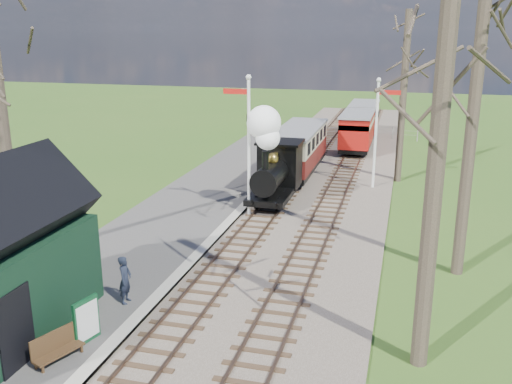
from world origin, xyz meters
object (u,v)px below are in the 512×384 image
(coach, at_px, (298,148))
(person, at_px, (125,280))
(red_carriage_b, at_px, (364,119))
(locomotive, at_px, (274,161))
(bench, at_px, (56,347))
(sign_board, at_px, (87,320))
(red_carriage_a, at_px, (357,131))
(semaphore_near, at_px, (247,136))
(semaphore_far, at_px, (378,125))

(coach, bearing_deg, person, -96.37)
(red_carriage_b, xyz_separation_m, person, (-4.51, -29.60, -0.55))
(locomotive, height_order, bench, locomotive)
(coach, bearing_deg, sign_board, -95.43)
(red_carriage_a, xyz_separation_m, person, (-4.51, -24.10, -0.55))
(bench, bearing_deg, semaphore_near, 83.75)
(red_carriage_b, distance_m, bench, 33.16)
(coach, relative_size, red_carriage_a, 1.50)
(locomotive, distance_m, person, 11.24)
(red_carriage_a, distance_m, bench, 27.73)
(semaphore_near, relative_size, semaphore_far, 1.09)
(coach, relative_size, red_carriage_b, 1.50)
(semaphore_near, distance_m, sign_board, 11.90)
(semaphore_near, height_order, sign_board, semaphore_near)
(red_carriage_b, bearing_deg, bench, -98.21)
(semaphore_far, distance_m, red_carriage_b, 14.58)
(red_carriage_b, height_order, sign_board, red_carriage_b)
(person, bearing_deg, coach, -11.37)
(semaphore_near, height_order, bench, semaphore_near)
(locomotive, bearing_deg, red_carriage_a, 78.72)
(coach, bearing_deg, red_carriage_a, 69.69)
(red_carriage_b, bearing_deg, red_carriage_a, -90.00)
(semaphore_near, xyz_separation_m, red_carriage_b, (3.37, 20.35, -2.14))
(semaphore_near, bearing_deg, semaphore_far, 49.40)
(red_carriage_a, bearing_deg, coach, -110.31)
(coach, bearing_deg, locomotive, -90.11)
(red_carriage_a, bearing_deg, semaphore_far, -78.66)
(red_carriage_a, bearing_deg, person, -100.59)
(sign_board, bearing_deg, semaphore_far, 70.47)
(sign_board, bearing_deg, semaphore_near, 84.69)
(red_carriage_a, height_order, person, red_carriage_a)
(bench, bearing_deg, person, 85.94)
(coach, xyz_separation_m, person, (-1.91, -17.08, -0.65))
(semaphore_near, relative_size, red_carriage_a, 1.24)
(coach, bearing_deg, semaphore_far, -22.65)
(red_carriage_b, bearing_deg, semaphore_far, -82.95)
(semaphore_near, xyz_separation_m, person, (-1.14, -9.25, -2.69))
(semaphore_near, distance_m, semaphore_far, 7.91)
(red_carriage_b, bearing_deg, locomotive, -98.00)
(semaphore_far, distance_m, bench, 19.77)
(semaphore_far, bearing_deg, person, -112.38)
(semaphore_near, xyz_separation_m, locomotive, (0.76, 1.76, -1.45))
(semaphore_near, distance_m, locomotive, 2.40)
(semaphore_far, relative_size, red_carriage_b, 1.14)
(semaphore_far, xyz_separation_m, red_carriage_b, (-1.77, 14.35, -1.87))
(locomotive, xyz_separation_m, person, (-1.89, -11.01, -1.24))
(coach, xyz_separation_m, sign_board, (-1.84, -19.34, -0.79))
(semaphore_far, distance_m, locomotive, 6.22)
(sign_board, distance_m, person, 2.27)
(semaphore_far, relative_size, person, 3.91)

